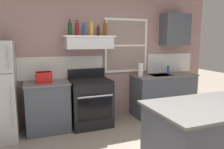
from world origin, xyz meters
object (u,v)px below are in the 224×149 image
(bottle_red_label_wine, at_px, (77,29))
(kitchen_island, at_px, (206,141))
(bottle_brown_stout, at_px, (98,31))
(paper_towel_roll, at_px, (141,70))
(bottle_champagne_gold_foil, at_px, (91,29))
(toaster, at_px, (44,77))
(bottle_dark_green_wine, at_px, (70,29))
(bottle_amber_wine, at_px, (105,29))
(dish_soap_bottle, at_px, (168,70))
(bottle_blue_liqueur, at_px, (84,30))
(stove_range, at_px, (91,102))

(bottle_red_label_wine, height_order, kitchen_island, bottle_red_label_wine)
(bottle_brown_stout, relative_size, paper_towel_roll, 0.79)
(bottle_champagne_gold_foil, bearing_deg, toaster, -176.24)
(bottle_dark_green_wine, xyz_separation_m, bottle_amber_wine, (0.70, 0.05, 0.01))
(bottle_red_label_wine, height_order, dish_soap_bottle, bottle_red_label_wine)
(bottle_amber_wine, bearing_deg, bottle_dark_green_wine, -175.67)
(bottle_dark_green_wine, bearing_deg, bottle_red_label_wine, 26.29)
(bottle_red_label_wine, height_order, bottle_blue_liqueur, bottle_red_label_wine)
(bottle_brown_stout, bearing_deg, bottle_blue_liqueur, -179.21)
(toaster, height_order, dish_soap_bottle, toaster)
(dish_soap_bottle, bearing_deg, stove_range, -175.82)
(stove_range, relative_size, bottle_dark_green_wine, 3.74)
(dish_soap_bottle, bearing_deg, paper_towel_roll, -172.55)
(stove_range, xyz_separation_m, kitchen_island, (0.88, -2.04, -0.01))
(dish_soap_bottle, bearing_deg, bottle_dark_green_wine, -177.84)
(bottle_brown_stout, xyz_separation_m, kitchen_island, (0.67, -2.17, -1.38))
(bottle_amber_wine, height_order, kitchen_island, bottle_amber_wine)
(paper_towel_roll, bearing_deg, bottle_blue_liqueur, 175.82)
(toaster, height_order, kitchen_island, toaster)
(stove_range, height_order, dish_soap_bottle, same)
(bottle_champagne_gold_foil, relative_size, paper_towel_roll, 1.11)
(bottle_brown_stout, bearing_deg, stove_range, -148.96)
(kitchen_island, bearing_deg, bottle_champagne_gold_foil, 110.79)
(bottle_brown_stout, bearing_deg, toaster, -175.49)
(bottle_red_label_wine, xyz_separation_m, bottle_brown_stout, (0.42, 0.00, -0.03))
(bottle_dark_green_wine, xyz_separation_m, bottle_red_label_wine, (0.15, 0.07, -0.00))
(paper_towel_roll, height_order, kitchen_island, paper_towel_roll)
(bottle_red_label_wine, distance_m, bottle_brown_stout, 0.42)
(bottle_dark_green_wine, bearing_deg, paper_towel_roll, -0.63)
(toaster, relative_size, kitchen_island, 0.21)
(bottle_red_label_wine, distance_m, bottle_champagne_gold_foil, 0.27)
(stove_range, distance_m, bottle_red_label_wine, 1.42)
(toaster, relative_size, bottle_champagne_gold_foil, 0.99)
(bottle_blue_liqueur, bearing_deg, stove_range, -60.02)
(bottle_dark_green_wine, height_order, dish_soap_bottle, bottle_dark_green_wine)
(stove_range, height_order, bottle_amber_wine, bottle_amber_wine)
(bottle_champagne_gold_foil, bearing_deg, bottle_red_label_wine, 175.66)
(bottle_red_label_wine, bearing_deg, paper_towel_roll, -3.81)
(stove_range, relative_size, kitchen_island, 0.78)
(bottle_amber_wine, bearing_deg, bottle_champagne_gold_foil, -179.64)
(toaster, bearing_deg, bottle_red_label_wine, 7.18)
(bottle_champagne_gold_foil, bearing_deg, paper_towel_roll, -3.67)
(toaster, relative_size, stove_range, 0.27)
(bottle_champagne_gold_foil, bearing_deg, dish_soap_bottle, 1.04)
(bottle_blue_liqueur, bearing_deg, toaster, -174.12)
(bottle_champagne_gold_foil, bearing_deg, kitchen_island, -69.21)
(bottle_brown_stout, bearing_deg, kitchen_island, -72.83)
(bottle_champagne_gold_foil, height_order, bottle_amber_wine, bottle_amber_wine)
(kitchen_island, bearing_deg, dish_soap_bottle, 65.45)
(bottle_dark_green_wine, xyz_separation_m, bottle_blue_liqueur, (0.28, 0.07, -0.02))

